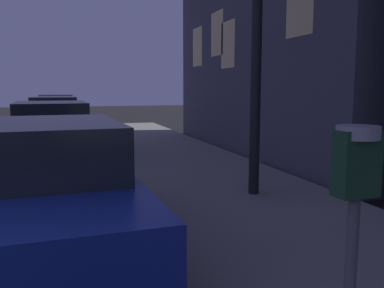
{
  "coord_description": "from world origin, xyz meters",
  "views": [
    {
      "loc": [
        3.12,
        -1.22,
        1.78
      ],
      "look_at": [
        4.07,
        1.81,
        1.35
      ],
      "focal_mm": 38.98,
      "sensor_mm": 36.0,
      "label": 1
    }
  ],
  "objects_px": {
    "car_green": "(51,131)",
    "parking_meter": "(354,204)",
    "car_silver": "(55,116)",
    "car_white": "(56,109)",
    "car_blue": "(38,191)"
  },
  "relations": [
    {
      "from": "parking_meter",
      "to": "car_silver",
      "type": "xyz_separation_m",
      "value": [
        -1.51,
        15.29,
        -0.54
      ]
    },
    {
      "from": "parking_meter",
      "to": "car_silver",
      "type": "distance_m",
      "value": 15.37
    },
    {
      "from": "car_green",
      "to": "car_silver",
      "type": "relative_size",
      "value": 1.1
    },
    {
      "from": "parking_meter",
      "to": "car_green",
      "type": "xyz_separation_m",
      "value": [
        -1.51,
        9.28,
        -0.54
      ]
    },
    {
      "from": "car_blue",
      "to": "car_green",
      "type": "xyz_separation_m",
      "value": [
        0.0,
        6.28,
        0.01
      ]
    },
    {
      "from": "car_silver",
      "to": "car_blue",
      "type": "bearing_deg",
      "value": -90.0
    },
    {
      "from": "parking_meter",
      "to": "car_green",
      "type": "relative_size",
      "value": 0.32
    },
    {
      "from": "car_blue",
      "to": "car_white",
      "type": "bearing_deg",
      "value": 90.0
    },
    {
      "from": "car_green",
      "to": "parking_meter",
      "type": "bearing_deg",
      "value": -80.73
    },
    {
      "from": "car_silver",
      "to": "car_white",
      "type": "distance_m",
      "value": 5.71
    },
    {
      "from": "parking_meter",
      "to": "car_white",
      "type": "height_order",
      "value": "parking_meter"
    },
    {
      "from": "car_green",
      "to": "car_silver",
      "type": "distance_m",
      "value": 6.01
    },
    {
      "from": "car_blue",
      "to": "car_silver",
      "type": "height_order",
      "value": "same"
    },
    {
      "from": "car_blue",
      "to": "car_green",
      "type": "distance_m",
      "value": 6.28
    },
    {
      "from": "car_green",
      "to": "car_silver",
      "type": "xyz_separation_m",
      "value": [
        -0.0,
        6.01,
        -0.0
      ]
    }
  ]
}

